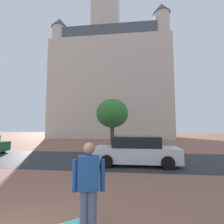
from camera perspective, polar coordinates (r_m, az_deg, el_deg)
ground_plane at (r=12.28m, az=-2.65°, el=-14.69°), size 120.00×120.00×0.00m
street_asphalt_strip at (r=11.18m, az=-3.64°, el=-15.61°), size 120.00×6.05×0.00m
landmark_building at (r=36.74m, az=-0.48°, el=10.65°), size 23.24×12.09×39.22m
person_skater at (r=3.48m, az=-7.86°, el=-22.82°), size 0.60×0.35×1.73m
car_white at (r=9.57m, az=8.14°, el=-12.93°), size 4.52×1.99×1.52m
tree_curb_far at (r=15.56m, az=0.07°, el=-0.51°), size 2.94×2.94×4.65m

